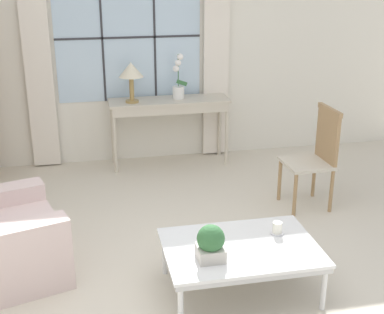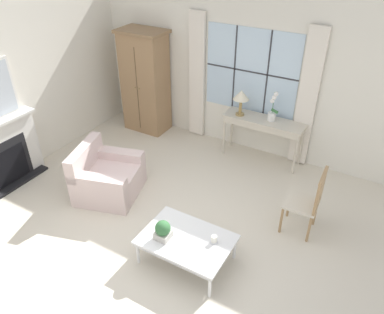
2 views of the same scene
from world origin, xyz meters
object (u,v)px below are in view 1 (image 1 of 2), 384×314
at_px(console_table, 169,107).
at_px(potted_plant_small, 211,243).
at_px(coffee_table, 241,251).
at_px(potted_orchid, 178,83).
at_px(table_lamp, 131,72).
at_px(side_chair_wooden, 317,152).
at_px(pillar_candle, 277,229).

xyz_separation_m(console_table, potted_plant_small, (-0.18, -2.86, -0.20)).
bearing_deg(coffee_table, potted_plant_small, -153.36).
height_order(potted_orchid, coffee_table, potted_orchid).
height_order(table_lamp, potted_orchid, potted_orchid).
relative_size(side_chair_wooden, pillar_candle, 9.26).
bearing_deg(console_table, pillar_candle, -81.44).
bearing_deg(console_table, side_chair_wooden, -49.76).
xyz_separation_m(potted_orchid, coffee_table, (-0.05, -2.76, -0.64)).
relative_size(table_lamp, side_chair_wooden, 0.46).
bearing_deg(console_table, potted_plant_small, -93.70).
distance_m(side_chair_wooden, potted_plant_small, 2.00).
height_order(potted_orchid, side_chair_wooden, potted_orchid).
relative_size(table_lamp, coffee_table, 0.41).
relative_size(side_chair_wooden, potted_plant_small, 3.91).
bearing_deg(side_chair_wooden, potted_plant_small, -134.80).
relative_size(table_lamp, pillar_candle, 4.22).
height_order(potted_orchid, pillar_candle, potted_orchid).
bearing_deg(table_lamp, coffee_table, -79.34).
bearing_deg(console_table, potted_orchid, 14.30).
height_order(console_table, potted_orchid, potted_orchid).
xyz_separation_m(table_lamp, coffee_table, (0.51, -2.69, -0.81)).
bearing_deg(console_table, coffee_table, -88.48).
bearing_deg(potted_orchid, coffee_table, -90.95).
relative_size(console_table, potted_plant_small, 5.46).
relative_size(potted_orchid, coffee_table, 0.47).
relative_size(potted_orchid, potted_plant_small, 2.04).
xyz_separation_m(table_lamp, potted_orchid, (0.55, 0.07, -0.16)).
relative_size(coffee_table, potted_plant_small, 4.36).
height_order(console_table, side_chair_wooden, side_chair_wooden).
bearing_deg(side_chair_wooden, coffee_table, -131.76).
distance_m(potted_orchid, coffee_table, 2.84).
distance_m(potted_orchid, potted_plant_small, 2.95).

